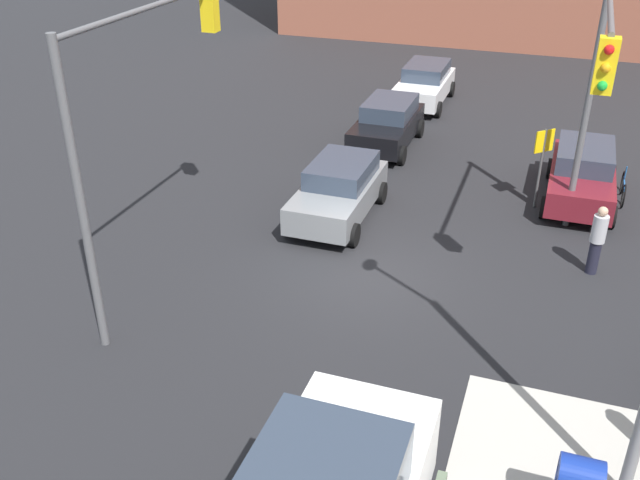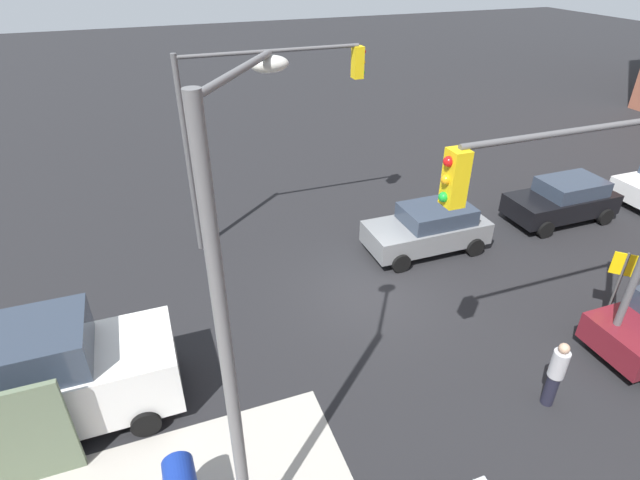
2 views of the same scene
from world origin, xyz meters
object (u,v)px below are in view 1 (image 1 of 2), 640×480
coupe_gray (339,190)px  hatchback_white (425,84)px  traffic_signal_se_corner (139,98)px  coupe_maroon (582,174)px  traffic_signal_nw_corner (595,83)px  bicycle_at_crosswalk (623,189)px  coupe_black (387,123)px  pedestrian_waiting (597,239)px

coupe_gray → hatchback_white: same height
traffic_signal_se_corner → coupe_maroon: (-8.49, 9.26, -3.82)m
traffic_signal_nw_corner → bicycle_at_crosswalk: bearing=161.7°
traffic_signal_nw_corner → coupe_maroon: traffic_signal_nw_corner is taller
coupe_black → pedestrian_waiting: 9.75m
traffic_signal_se_corner → bicycle_at_crosswalk: traffic_signal_se_corner is taller
traffic_signal_nw_corner → coupe_black: (-6.51, -6.31, -3.81)m
hatchback_white → coupe_black: same height
pedestrian_waiting → traffic_signal_nw_corner: bearing=178.9°
traffic_signal_se_corner → coupe_black: 11.87m
traffic_signal_nw_corner → bicycle_at_crosswalk: traffic_signal_nw_corner is taller
traffic_signal_se_corner → hatchback_white: traffic_signal_se_corner is taller
coupe_black → pedestrian_waiting: (6.77, 7.01, 0.10)m
traffic_signal_nw_corner → hatchback_white: size_ratio=1.51×
traffic_signal_se_corner → coupe_maroon: bearing=132.5°
traffic_signal_se_corner → hatchback_white: (-16.18, 2.89, -3.82)m
coupe_maroon → bicycle_at_crosswalk: (-0.45, 1.24, -0.50)m
bicycle_at_crosswalk → coupe_gray: bearing=-62.8°
coupe_black → bicycle_at_crosswalk: (1.97, 7.81, -0.50)m
coupe_black → bicycle_at_crosswalk: coupe_black is taller
coupe_gray → pedestrian_waiting: (0.86, 6.88, 0.10)m
traffic_signal_se_corner → pedestrian_waiting: traffic_signal_se_corner is taller
traffic_signal_nw_corner → bicycle_at_crosswalk: size_ratio=3.71×
traffic_signal_nw_corner → traffic_signal_se_corner: 10.02m
traffic_signal_se_corner → coupe_black: (-10.91, 2.69, -3.83)m
coupe_gray → hatchback_white: size_ratio=0.97×
traffic_signal_se_corner → pedestrian_waiting: 11.18m
coupe_maroon → coupe_black: bearing=-110.2°
coupe_gray → bicycle_at_crosswalk: size_ratio=2.37×
traffic_signal_nw_corner → coupe_gray: (-0.59, -6.18, -3.81)m
pedestrian_waiting → hatchback_white: bearing=139.0°
traffic_signal_se_corner → coupe_gray: bearing=150.5°
traffic_signal_nw_corner → coupe_black: bearing=-135.9°
traffic_signal_nw_corner → pedestrian_waiting: traffic_signal_nw_corner is taller
traffic_signal_se_corner → bicycle_at_crosswalk: size_ratio=3.71×
pedestrian_waiting → bicycle_at_crosswalk: pedestrian_waiting is taller
coupe_gray → pedestrian_waiting: size_ratio=2.30×
bicycle_at_crosswalk → traffic_signal_se_corner: bearing=-49.6°
coupe_gray → hatchback_white: bearing=179.6°
coupe_gray → coupe_black: same height
coupe_gray → coupe_maroon: 7.32m
coupe_maroon → bicycle_at_crosswalk: bearing=110.1°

